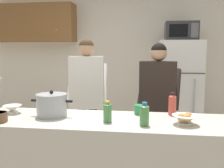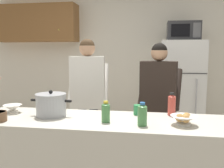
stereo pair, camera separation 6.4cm
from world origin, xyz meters
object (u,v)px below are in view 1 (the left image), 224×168
at_px(refrigerator, 179,95).
at_px(microwave, 181,31).
at_px(person_by_sink, 158,95).
at_px(empty_bowl, 12,109).
at_px(coffee_mug, 139,110).
at_px(bottle_mid_counter, 172,104).
at_px(bottle_near_edge, 107,112).
at_px(person_near_pot, 87,89).
at_px(bottle_far_corner, 144,114).
at_px(bread_bowl, 185,119).
at_px(cooking_pot, 52,105).

height_order(refrigerator, microwave, microwave).
relative_size(person_by_sink, empty_bowl, 9.01).
distance_m(coffee_mug, bottle_mid_counter, 0.32).
xyz_separation_m(refrigerator, bottle_near_edge, (-0.84, -1.94, 0.16)).
relative_size(person_near_pot, bottle_far_corner, 8.62).
height_order(coffee_mug, empty_bowl, coffee_mug).
height_order(bread_bowl, bottle_far_corner, bottle_far_corner).
bearing_deg(bread_bowl, coffee_mug, 143.00).
xyz_separation_m(person_near_pot, bottle_near_edge, (0.42, -0.99, -0.05)).
height_order(microwave, bottle_near_edge, microwave).
distance_m(refrigerator, microwave, 0.99).
height_order(cooking_pot, bread_bowl, cooking_pot).
height_order(person_near_pot, cooking_pot, person_near_pot).
distance_m(microwave, cooking_pot, 2.40).
bearing_deg(bread_bowl, cooking_pot, 174.35).
bearing_deg(microwave, bottle_far_corner, -104.84).
xyz_separation_m(microwave, person_near_pot, (-1.25, -0.93, -0.78)).
height_order(bottle_mid_counter, bottle_far_corner, bottle_mid_counter).
relative_size(person_by_sink, bottle_near_edge, 8.77).
bearing_deg(empty_bowl, coffee_mug, 5.70).
height_order(refrigerator, person_near_pot, refrigerator).
height_order(person_near_pot, bottle_mid_counter, person_near_pot).
xyz_separation_m(refrigerator, coffee_mug, (-0.57, -1.63, 0.12)).
bearing_deg(bottle_near_edge, microwave, 66.41).
relative_size(cooking_pot, bottle_mid_counter, 1.83).
bearing_deg(bread_bowl, person_near_pot, 137.70).
distance_m(person_by_sink, coffee_mug, 0.62).
distance_m(bread_bowl, empty_bowl, 1.64).
height_order(person_near_pot, empty_bowl, person_near_pot).
height_order(person_by_sink, coffee_mug, person_by_sink).
distance_m(refrigerator, cooking_pot, 2.28).
relative_size(coffee_mug, bottle_near_edge, 0.71).
bearing_deg(bread_bowl, microwave, 84.44).
relative_size(cooking_pot, bread_bowl, 1.83).
height_order(cooking_pot, bottle_far_corner, cooking_pot).
height_order(person_near_pot, bottle_far_corner, person_near_pot).
bearing_deg(bottle_far_corner, microwave, 75.16).
relative_size(person_by_sink, bread_bowl, 7.42).
xyz_separation_m(microwave, bottle_mid_counter, (-0.26, -1.58, -0.81)).
bearing_deg(bottle_far_corner, cooking_pot, 167.64).
relative_size(microwave, cooking_pot, 1.20).
bearing_deg(empty_bowl, bottle_mid_counter, 5.65).
relative_size(bottle_near_edge, bottle_mid_counter, 0.85).
bearing_deg(bottle_far_corner, coffee_mug, 97.96).
distance_m(person_by_sink, empty_bowl, 1.61).
xyz_separation_m(refrigerator, bottle_far_corner, (-0.52, -1.99, 0.17)).
bearing_deg(person_by_sink, bottle_mid_counter, -78.63).
distance_m(refrigerator, empty_bowl, 2.53).
xyz_separation_m(cooking_pot, bottle_mid_counter, (1.13, 0.20, -0.00)).
distance_m(bread_bowl, bottle_far_corner, 0.35).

